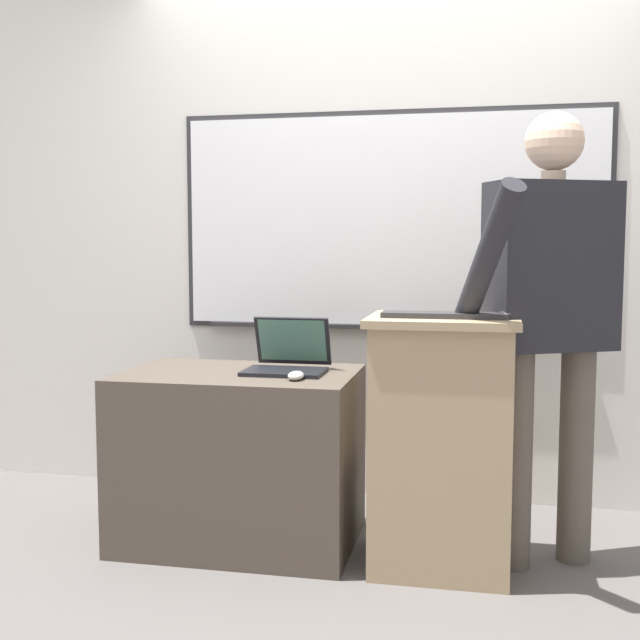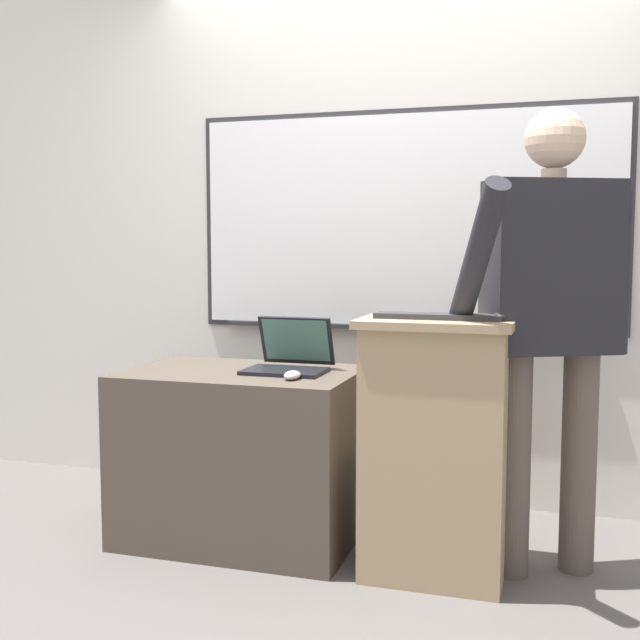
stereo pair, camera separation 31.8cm
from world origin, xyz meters
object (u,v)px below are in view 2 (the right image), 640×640
person_presenter (550,306)px  laptop (290,357)px  computer_mouse_by_keyboard (501,316)px  side_desk (242,455)px  computer_mouse_by_laptop (292,375)px  wireless_keyboard (438,316)px  lectern_podium (437,445)px

person_presenter → laptop: size_ratio=5.33×
person_presenter → computer_mouse_by_keyboard: 0.22m
side_desk → computer_mouse_by_keyboard: 1.24m
computer_mouse_by_laptop → computer_mouse_by_keyboard: (0.79, -0.00, 0.25)m
person_presenter → wireless_keyboard: 0.42m
laptop → wireless_keyboard: wireless_keyboard is taller
lectern_podium → person_presenter: 0.66m
person_presenter → computer_mouse_by_keyboard: (-0.16, -0.15, -0.03)m
lectern_podium → computer_mouse_by_laptop: size_ratio=9.65×
lectern_podium → person_presenter: person_presenter is taller
person_presenter → laptop: bearing=151.1°
person_presenter → laptop: (-1.03, 0.06, -0.24)m
side_desk → person_presenter: bearing=0.2°
person_presenter → lectern_podium: bearing=168.6°
wireless_keyboard → computer_mouse_by_laptop: 0.61m
lectern_podium → person_presenter: size_ratio=0.56×
lectern_podium → laptop: (-0.64, 0.16, 0.29)m
computer_mouse_by_laptop → side_desk: bearing=152.4°
computer_mouse_by_keyboard → wireless_keyboard: bearing=-177.8°
person_presenter → wireless_keyboard: (-0.39, -0.16, -0.04)m
side_desk → person_presenter: person_presenter is taller
lectern_podium → laptop: bearing=166.2°
person_presenter → computer_mouse_by_laptop: person_presenter is taller
wireless_keyboard → computer_mouse_by_keyboard: 0.22m
computer_mouse_by_keyboard → side_desk: bearing=172.2°
side_desk → laptop: 0.46m
lectern_podium → wireless_keyboard: (0.01, -0.06, 0.49)m
laptop → person_presenter: bearing=-3.1°
laptop → computer_mouse_by_keyboard: size_ratio=3.23×
laptop → computer_mouse_by_laptop: (0.08, -0.20, -0.04)m
person_presenter → computer_mouse_by_laptop: 1.00m
side_desk → wireless_keyboard: (0.84, -0.15, 0.62)m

